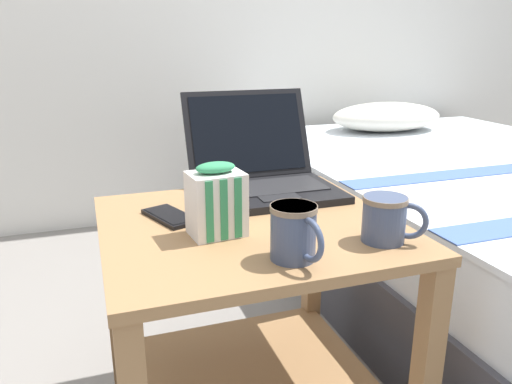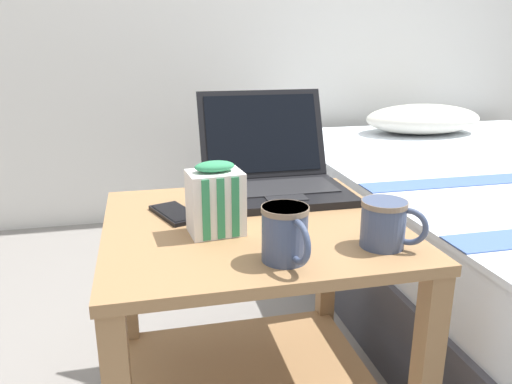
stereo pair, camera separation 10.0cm
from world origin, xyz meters
TOP-DOWN VIEW (x-y plane):
  - bed at (1.14, 0.49)m, footprint 1.45×2.03m
  - bedside_table at (0.00, 0.00)m, footprint 0.62×0.58m
  - laptop at (0.10, 0.21)m, footprint 0.34×0.34m
  - mug_front_left at (0.21, -0.18)m, footprint 0.11×0.10m
  - mug_front_right at (0.02, -0.20)m, footprint 0.08×0.13m
  - snack_bag at (-0.08, -0.04)m, footprint 0.11×0.09m
  - cell_phone at (-0.16, 0.08)m, footprint 0.11×0.16m

SIDE VIEW (x-z plane):
  - bed at x=1.14m, z-range -0.06..0.56m
  - bedside_table at x=0.00m, z-range 0.08..0.63m
  - cell_phone at x=-0.16m, z-range 0.55..0.56m
  - laptop at x=0.10m, z-range 0.48..0.72m
  - mug_front_left at x=0.21m, z-range 0.56..0.65m
  - mug_front_right at x=0.02m, z-range 0.56..0.66m
  - snack_bag at x=-0.08m, z-range 0.55..0.69m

